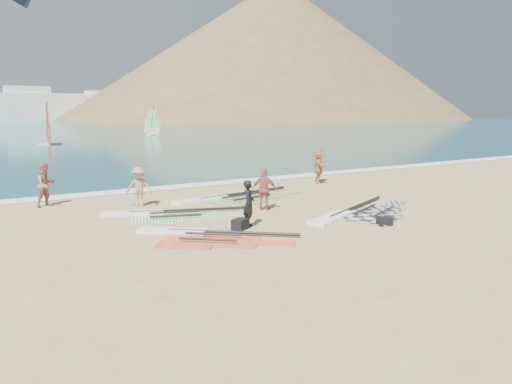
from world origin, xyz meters
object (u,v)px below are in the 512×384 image
gear_bag_far (385,221)px  rig_orange (231,198)px  rig_grey (358,214)px  beachgoer_back (264,190)px  beachgoer_mid (139,187)px  beachgoer_right (319,166)px  gear_bag_near (240,224)px  beachgoer_left (46,185)px  rig_green (162,215)px  rig_red (200,236)px  person_wetsuit (249,204)px

gear_bag_far → rig_orange: bearing=107.1°
rig_grey → rig_orange: bearing=90.8°
gear_bag_far → beachgoer_back: 4.99m
beachgoer_mid → beachgoer_right: 10.62m
gear_bag_near → beachgoer_mid: 5.87m
gear_bag_near → beachgoer_left: 9.18m
gear_bag_near → gear_bag_far: size_ratio=1.15×
rig_green → beachgoer_mid: 2.38m
gear_bag_near → beachgoer_mid: (-1.65, 5.59, 0.66)m
beachgoer_left → beachgoer_right: beachgoer_right is taller
beachgoer_left → beachgoer_right: 13.83m
beachgoer_mid → rig_grey: bearing=-13.9°
rig_green → beachgoer_back: bearing=3.0°
rig_orange → rig_red: rig_orange is taller
rig_orange → beachgoer_back: (-0.01, -2.78, 0.80)m
beachgoer_back → beachgoer_left: bearing=2.6°
rig_green → rig_red: 3.64m
beachgoer_back → beachgoer_mid: bearing=0.0°
gear_bag_near → beachgoer_left: bearing=122.4°
rig_red → beachgoer_right: beachgoer_right is taller
rig_grey → beachgoer_mid: 8.99m
rig_grey → person_wetsuit: bearing=148.4°
rig_grey → beachgoer_right: bearing=37.4°
beachgoer_right → rig_red: bearing=155.1°
gear_bag_near → beachgoer_right: 11.26m
rig_red → gear_bag_far: size_ratio=9.07×
beachgoer_left → gear_bag_near: bearing=-80.7°
rig_red → gear_bag_far: bearing=23.4°
rig_grey → beachgoer_left: (-9.90, 8.14, 0.87)m
beachgoer_mid → rig_red: bearing=-61.7°
rig_orange → person_wetsuit: (-1.98, -4.87, 0.77)m
rig_green → beachgoer_right: size_ratio=2.91×
beachgoer_back → rig_grey: bearing=173.3°
gear_bag_near → beachgoer_back: 3.37m
rig_orange → beachgoer_back: bearing=-99.1°
gear_bag_far → beachgoer_right: bearing=64.7°
rig_green → beachgoer_back: 4.16m
rig_grey → person_wetsuit: person_wetsuit is taller
rig_green → beachgoer_back: size_ratio=3.24×
rig_green → rig_red: size_ratio=1.22×
gear_bag_far → beachgoer_left: 13.77m
rig_grey → beachgoer_right: beachgoer_right is taller
rig_grey → rig_orange: size_ratio=0.97×
beachgoer_right → beachgoer_mid: bearing=127.9°
rig_red → person_wetsuit: person_wetsuit is taller
beachgoer_left → beachgoer_mid: (3.26, -2.13, -0.08)m
rig_green → beachgoer_left: 5.61m
rig_green → gear_bag_near: bearing=-47.1°
rig_grey → gear_bag_near: 5.01m
rig_green → person_wetsuit: bearing=-39.9°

